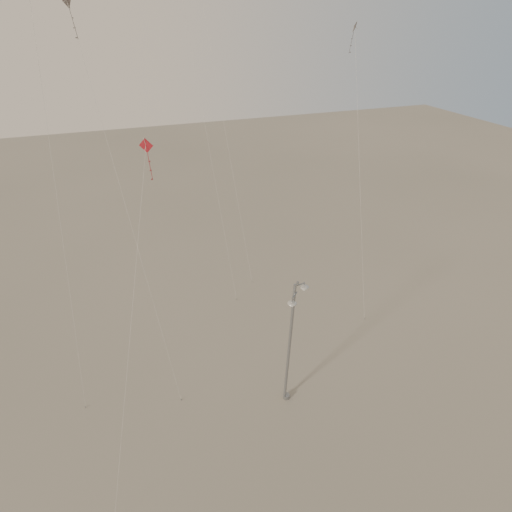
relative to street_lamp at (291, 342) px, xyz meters
name	(u,v)px	position (x,y,z in m)	size (l,w,h in m)	color
ground	(254,407)	(-2.40, 0.04, -5.05)	(160.00, 160.00, 0.00)	gray
street_lamp	(291,342)	(0.00, 0.00, 0.00)	(1.47, 1.01, 9.47)	gray
kite_1	(103,128)	(-8.40, 6.29, 12.02)	(2.40, 5.71, 23.06)	#2D2725
kite_3	(139,230)	(-7.61, 1.13, 8.48)	(5.04, 6.93, 17.42)	maroon
kite_4	(357,104)	(9.67, 10.83, 11.29)	(0.57, 7.61, 21.69)	#2D2725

